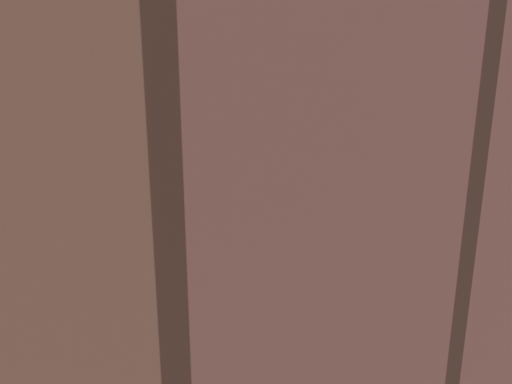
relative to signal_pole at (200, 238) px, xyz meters
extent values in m
plane|color=black|center=(6.72, 6.68, -2.86)|extent=(120.00, 120.00, 0.00)
cube|color=gray|center=(27.72, 27.68, -2.78)|extent=(30.00, 30.00, 0.15)
cube|color=#431510|center=(27.22, 22.68, 3.14)|extent=(25.00, 16.00, 12.00)
cylinder|color=black|center=(14.22, 16.68, -1.97)|extent=(0.18, 0.18, 1.47)
cylinder|color=black|center=(14.22, 16.68, -1.24)|extent=(0.12, 0.12, 1.47)
sphere|color=#193A0F|center=(14.22, 16.68, 0.44)|extent=(2.69, 2.69, 2.69)
sphere|color=#193A0F|center=(14.47, 16.58, -0.10)|extent=(1.85, 1.85, 1.85)
cylinder|color=black|center=(14.22, 22.68, -2.04)|extent=(0.18, 0.18, 1.33)
cylinder|color=black|center=(14.22, 22.68, -1.38)|extent=(0.12, 0.12, 1.33)
sphere|color=#193A0F|center=(14.22, 22.68, 0.14)|extent=(2.43, 2.43, 2.43)
sphere|color=#193A0F|center=(14.47, 22.58, -0.35)|extent=(1.67, 1.67, 1.67)
cylinder|color=black|center=(-0.08, -0.12, -0.56)|extent=(0.12, 0.12, 4.60)
cylinder|color=black|center=(-0.08, -0.12, -2.56)|extent=(0.28, 0.28, 0.30)
cube|color=#053819|center=(0.47, -0.12, 0.29)|extent=(1.10, 0.03, 0.22)
cube|color=#053819|center=(-0.08, 0.43, 0.54)|extent=(0.03, 1.10, 0.22)
imported|color=black|center=(0.27, -0.02, 1.04)|extent=(0.22, 0.18, 1.10)
imported|color=black|center=(-0.18, 0.23, 1.04)|extent=(0.18, 0.22, 1.10)
cube|color=white|center=(21.10, 2.51, -0.89)|extent=(5.54, 2.59, 2.91)
cube|color=#A02B0E|center=(21.04, 1.32, -0.89)|extent=(2.06, 0.14, 0.66)
cube|color=#A02B0E|center=(21.16, 3.70, -0.89)|extent=(2.06, 0.14, 0.66)
cube|color=silver|center=(17.54, 2.67, -1.40)|extent=(1.98, 2.33, 1.88)
cube|color=black|center=(16.65, 2.71, -1.08)|extent=(0.18, 1.78, 0.84)
cube|color=black|center=(19.98, 2.56, -2.39)|extent=(7.54, 1.28, 0.23)
cylinder|color=black|center=(17.50, 1.69, -2.39)|extent=(0.95, 0.37, 0.94)
cylinder|color=black|center=(17.59, 3.66, -2.39)|extent=(0.95, 0.37, 0.94)
cylinder|color=black|center=(20.87, 1.53, -2.39)|extent=(0.95, 0.37, 0.94)
cylinder|color=black|center=(20.96, 3.50, -2.39)|extent=(0.95, 0.37, 0.94)
cylinder|color=black|center=(23.11, 1.43, -2.39)|extent=(0.95, 0.37, 0.94)
cylinder|color=black|center=(23.21, 3.40, -2.39)|extent=(0.95, 0.37, 0.94)
cube|color=red|center=(3.46, 2.00, -2.84)|extent=(0.46, 0.46, 0.04)
cone|color=red|center=(3.46, 2.00, -2.48)|extent=(0.43, 0.43, 0.76)
cylinder|color=white|center=(3.46, 2.00, -2.37)|extent=(0.29, 0.29, 0.09)
camera|label=1|loc=(-7.68, -20.32, 8.13)|focal=35.00mm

